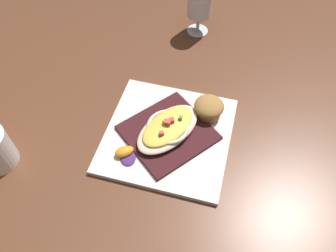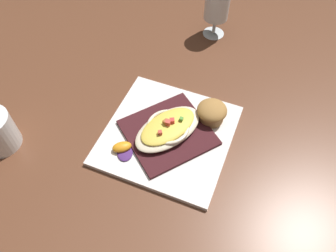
# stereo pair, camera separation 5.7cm
# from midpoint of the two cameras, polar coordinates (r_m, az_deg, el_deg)

# --- Properties ---
(ground_plane) EXTENTS (2.60, 2.60, 0.00)m
(ground_plane) POSITION_cam_midpoint_polar(r_m,az_deg,el_deg) (0.81, -2.01, -1.86)
(ground_plane) COLOR brown
(square_plate) EXTENTS (0.30, 0.30, 0.01)m
(square_plate) POSITION_cam_midpoint_polar(r_m,az_deg,el_deg) (0.81, -2.02, -1.62)
(square_plate) COLOR white
(square_plate) RESTS_ON ground_plane
(folded_napkin) EXTENTS (0.26, 0.26, 0.01)m
(folded_napkin) POSITION_cam_midpoint_polar(r_m,az_deg,el_deg) (0.80, -2.04, -1.21)
(folded_napkin) COLOR #3D181C
(folded_napkin) RESTS_ON square_plate
(gratin_dish) EXTENTS (0.17, 0.20, 0.04)m
(gratin_dish) POSITION_cam_midpoint_polar(r_m,az_deg,el_deg) (0.79, -2.08, -0.38)
(gratin_dish) COLOR beige
(gratin_dish) RESTS_ON folded_napkin
(muffin) EXTENTS (0.07, 0.07, 0.05)m
(muffin) POSITION_cam_midpoint_polar(r_m,az_deg,el_deg) (0.82, 4.89, 2.93)
(muffin) COLOR #9D703F
(muffin) RESTS_ON square_plate
(orange_garnish) EXTENTS (0.06, 0.06, 0.02)m
(orange_garnish) POSITION_cam_midpoint_polar(r_m,az_deg,el_deg) (0.77, -9.27, -4.63)
(orange_garnish) COLOR #4D296A
(orange_garnish) RESTS_ON square_plate
(stemmed_glass) EXTENTS (0.07, 0.07, 0.14)m
(stemmed_glass) POSITION_cam_midpoint_polar(r_m,az_deg,el_deg) (1.04, 3.73, 19.61)
(stemmed_glass) COLOR white
(stemmed_glass) RESTS_ON ground_plane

